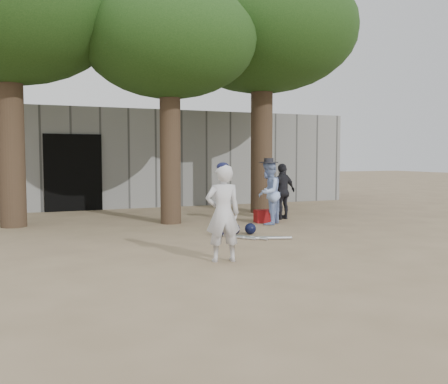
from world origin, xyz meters
name	(u,v)px	position (x,y,z in m)	size (l,w,h in m)	color
ground	(213,259)	(0.00, 0.00, 0.00)	(70.00, 70.00, 0.00)	#937C5E
boy_player	(223,213)	(0.08, -0.18, 0.72)	(0.53, 0.35, 1.45)	silver
spectator_blue	(268,193)	(2.61, 3.13, 0.73)	(0.71, 0.55, 1.46)	#92ABE2
spectator_dark	(283,191)	(3.39, 3.84, 0.70)	(0.82, 0.34, 1.39)	black
red_bag	(264,216)	(2.67, 3.46, 0.15)	(0.42, 0.32, 0.30)	maroon
back_building	(101,158)	(0.00, 10.33, 1.50)	(16.00, 5.24, 3.00)	gray
helmet_row	(235,229)	(1.28, 2.02, 0.11)	(0.87, 0.31, 0.23)	black
bat_pile	(256,238)	(1.44, 1.42, 0.03)	(1.11, 0.82, 0.06)	silver
tree_row	(165,29)	(0.74, 5.02, 4.69)	(11.40, 5.80, 6.69)	brown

